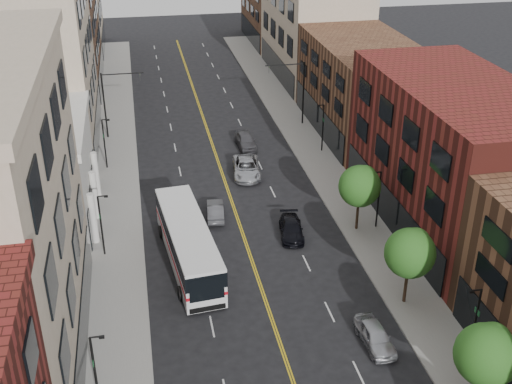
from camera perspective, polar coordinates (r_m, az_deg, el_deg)
sidewalk_left at (r=60.53m, az=-12.19°, el=0.20°), size 4.00×110.00×0.15m
sidewalk_right at (r=62.96m, az=6.25°, el=1.79°), size 4.00×110.00×0.15m
bldg_l_white at (r=55.98m, az=-19.72°, el=1.31°), size 10.00×14.00×8.00m
bldg_l_far_a at (r=70.15m, az=-18.75°, el=11.00°), size 10.00×20.00×18.00m
bldg_l_far_b at (r=89.79m, az=-17.30°, el=13.57°), size 10.00×20.00×15.00m
bldg_r_mid at (r=53.89m, az=17.10°, el=3.06°), size 10.00×22.00×12.00m
bldg_r_far_a at (r=72.11m, az=9.55°, el=9.15°), size 10.00×20.00×10.00m
bldg_r_far_b at (r=90.82m, az=5.09°, el=14.48°), size 10.00×22.00×14.00m
bldg_r_far_c at (r=110.07m, az=2.16°, el=16.03°), size 10.00×18.00×11.00m
tree_r_1 at (r=36.74m, az=19.88°, el=-13.28°), size 3.40×3.40×5.59m
tree_r_2 at (r=43.74m, az=13.61°, el=-5.15°), size 3.40×3.40×5.59m
tree_r_3 at (r=51.74m, az=9.28°, el=0.64°), size 3.40×3.40×5.59m
lamp_l_1 at (r=36.44m, az=-14.07°, el=-15.07°), size 0.81×0.55×5.05m
lamp_l_2 at (r=49.52m, az=-13.58°, el=-2.62°), size 0.81×0.55×5.05m
lamp_l_3 at (r=63.94m, az=-13.30°, el=4.44°), size 0.81×0.55×5.05m
lamp_r_1 at (r=40.71m, az=18.88°, el=-10.70°), size 0.81×0.55×5.05m
lamp_r_2 at (r=52.73m, az=10.81°, el=-0.37°), size 0.81×0.55×5.05m
lamp_r_3 at (r=66.46m, az=5.93°, el=5.94°), size 0.81×0.55×5.05m
signal_mast_left at (r=70.82m, az=-12.80°, el=8.20°), size 4.49×0.18×7.20m
signal_mast_right at (r=72.97m, az=3.69°, el=9.39°), size 4.49×0.18×7.20m
city_bus at (r=48.04m, az=-6.07°, el=-4.37°), size 4.05×13.15×3.33m
car_parked_far at (r=41.70m, az=10.54°, el=-12.45°), size 1.82×4.14×1.39m
car_lane_behind at (r=54.63m, az=-3.63°, el=-1.63°), size 1.78×4.08×1.31m
car_lane_a at (r=51.95m, az=3.16°, el=-3.28°), size 2.38×4.60×1.28m
car_lane_b at (r=61.82m, az=-0.85°, el=2.17°), size 3.19×5.81×1.54m
car_lane_c at (r=68.09m, az=-0.94°, el=4.61°), size 1.96×4.51×1.51m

